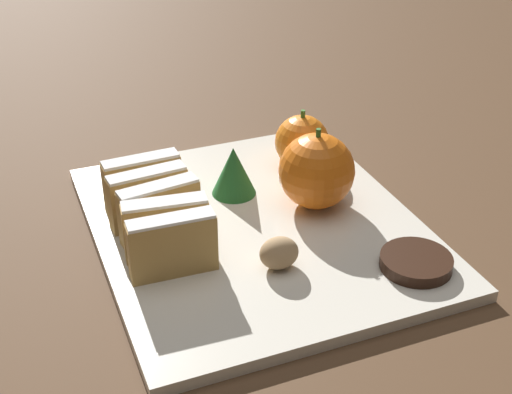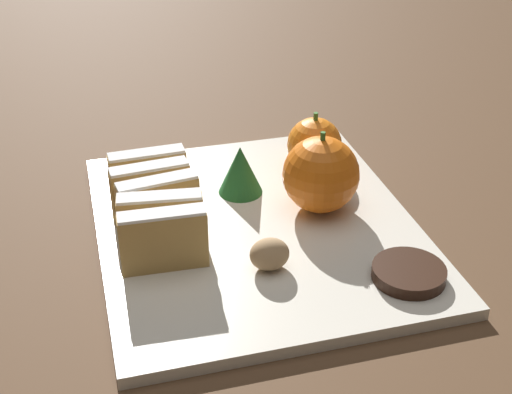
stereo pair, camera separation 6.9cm
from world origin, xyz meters
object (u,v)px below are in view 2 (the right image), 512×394
object	(u,v)px
orange_far	(321,175)
chocolate_cookie	(409,273)
walnut	(270,254)
orange_near	(314,145)

from	to	relation	value
orange_far	chocolate_cookie	xyz separation A→B (m)	(0.04, -0.13, -0.03)
walnut	chocolate_cookie	world-z (taller)	walnut
orange_far	orange_near	bearing A→B (deg)	75.07
orange_far	walnut	xyz separation A→B (m)	(-0.08, -0.09, -0.02)
orange_far	chocolate_cookie	distance (m)	0.14
orange_far	chocolate_cookie	bearing A→B (deg)	-74.69
orange_far	chocolate_cookie	size ratio (longest dim) A/B	1.31
walnut	chocolate_cookie	xyz separation A→B (m)	(0.11, -0.05, -0.01)
walnut	chocolate_cookie	bearing A→B (deg)	-22.41
orange_near	orange_far	distance (m)	0.08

